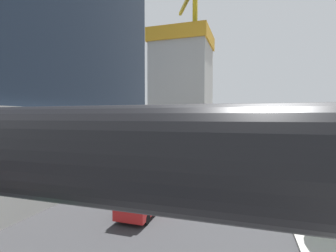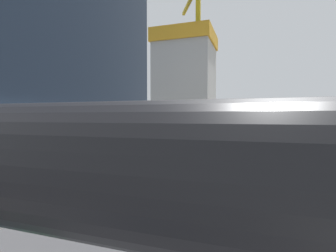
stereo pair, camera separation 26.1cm
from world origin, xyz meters
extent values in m
cube|color=#B2AFA8|center=(8.52, 20.00, 0.07)|extent=(4.72, 120.00, 0.15)
cube|color=#B2AFA8|center=(-10.71, 59.60, 12.54)|extent=(12.40, 12.12, 25.08)
cube|color=gold|center=(-10.71, 59.60, 23.58)|extent=(13.15, 12.85, 3.00)
cube|color=gold|center=(-6.99, 55.97, 16.92)|extent=(0.90, 0.90, 33.84)
cube|color=gold|center=(-10.51, 62.97, 33.84)|extent=(7.66, 14.32, 0.70)
cube|color=red|center=(-2.09, 17.23, 0.59)|extent=(1.78, 4.71, 0.66)
cube|color=#19212D|center=(-2.09, 16.08, 1.20)|extent=(1.49, 2.08, 0.57)
cylinder|color=black|center=(-2.88, 18.83, 0.31)|extent=(0.22, 0.61, 0.61)
cylinder|color=black|center=(-1.31, 18.83, 0.31)|extent=(0.22, 0.61, 0.61)
cylinder|color=black|center=(-2.88, 15.63, 0.31)|extent=(0.22, 0.61, 0.61)
cylinder|color=black|center=(-1.31, 15.63, 0.31)|extent=(0.22, 0.61, 0.61)
cube|color=silver|center=(-2.09, 33.66, 1.62)|extent=(2.24, 1.92, 2.09)
cube|color=silver|center=(-2.09, 30.16, 1.79)|extent=(2.24, 4.79, 2.44)
cylinder|color=black|center=(-3.08, 33.66, 0.47)|extent=(0.30, 0.94, 0.94)
cylinder|color=black|center=(-1.11, 33.66, 0.47)|extent=(0.30, 0.94, 0.94)
cylinder|color=black|center=(-3.08, 28.96, 0.47)|extent=(0.30, 0.94, 0.94)
cylinder|color=black|center=(-1.11, 28.96, 0.47)|extent=(0.30, 0.94, 0.94)
cylinder|color=black|center=(8.88, 19.97, 0.58)|extent=(0.28, 0.28, 0.86)
cylinder|color=gold|center=(8.88, 19.97, 1.33)|extent=(0.34, 0.34, 0.66)
sphere|color=brown|center=(8.88, 19.97, 1.78)|extent=(0.23, 0.23, 0.23)
camera|label=1|loc=(3.95, 3.10, 5.92)|focal=26.77mm
camera|label=2|loc=(4.20, 3.19, 5.92)|focal=26.77mm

